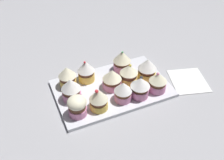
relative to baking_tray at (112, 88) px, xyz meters
The scene contains 15 objects.
ground_plane 2.10cm from the baking_tray, ahead, with size 180.00×180.00×3.00cm, color #9E9EA3.
baking_tray is the anchor object (origin of this frame).
cupcake_0 15.87cm from the baking_tray, 153.71° to the right, with size 5.64×5.64×6.46cm.
cupcake_1 11.00cm from the baking_tray, 136.30° to the right, with size 5.62×5.62×7.63cm.
cupcake_2 7.77cm from the baking_tray, 83.46° to the right, with size 5.51×5.51×6.73cm.
cupcake_3 10.47cm from the baking_tray, 49.22° to the right, with size 6.04×6.04×7.50cm.
cupcake_4 15.00cm from the baking_tray, 29.21° to the right, with size 5.65×5.65×7.04cm.
cupcake_5 14.18cm from the baking_tray, behind, with size 5.98×5.98×7.66cm.
cupcake_6 4.10cm from the baking_tray, ahead, with size 6.18×6.18×6.95cm.
cupcake_7 7.27cm from the baking_tray, ahead, with size 5.86×5.86×7.34cm.
cupcake_8 13.55cm from the baking_tray, ahead, with size 6.28×6.28×7.50cm.
cupcake_9 14.98cm from the baking_tray, 153.16° to the left, with size 5.73×5.73×7.40cm.
cupcake_10 10.33cm from the baking_tray, 133.02° to the left, with size 5.70×5.70×7.92cm.
cupcake_11 10.79cm from the baking_tray, 45.89° to the left, with size 6.12×6.12×8.06cm.
napkin 26.52cm from the baking_tray, 14.17° to the right, with size 11.56×12.97×0.60cm, color white.
Camera 1 is at (-25.62, -58.77, 58.19)cm, focal length 42.13 mm.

